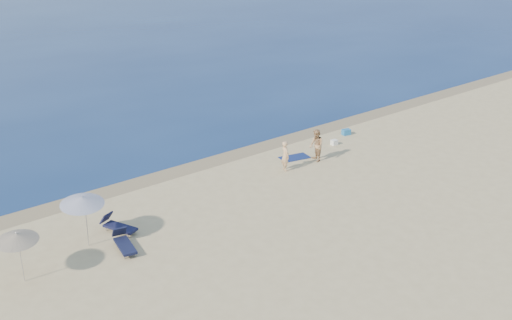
{
  "coord_description": "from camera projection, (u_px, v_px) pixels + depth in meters",
  "views": [
    {
      "loc": [
        -19.96,
        -7.94,
        13.38
      ],
      "look_at": [
        -0.27,
        16.0,
        1.0
      ],
      "focal_mm": 45.0,
      "sensor_mm": 36.0,
      "label": 1
    }
  ],
  "objects": [
    {
      "name": "person_right",
      "position": [
        316.0,
        146.0,
        35.63
      ],
      "size": [
        0.94,
        1.06,
        1.82
      ],
      "primitive_type": "imported",
      "rotation": [
        0.0,
        0.0,
        -1.91
      ],
      "color": "tan",
      "rests_on": "ground"
    },
    {
      "name": "lounger_left",
      "position": [
        118.0,
        226.0,
        28.1
      ],
      "size": [
        1.15,
        1.83,
        0.77
      ],
      "rotation": [
        0.0,
        0.0,
        0.37
      ],
      "color": "#141738",
      "rests_on": "ground"
    },
    {
      "name": "umbrella_near",
      "position": [
        82.0,
        201.0,
        26.34
      ],
      "size": [
        2.29,
        2.31,
        2.37
      ],
      "rotation": [
        0.0,
        0.0,
        -0.31
      ],
      "color": "silver",
      "rests_on": "ground"
    },
    {
      "name": "white_bag",
      "position": [
        334.0,
        142.0,
        38.29
      ],
      "size": [
        0.39,
        0.34,
        0.31
      ],
      "primitive_type": "cube",
      "rotation": [
        0.0,
        0.0,
        -0.1
      ],
      "color": "white",
      "rests_on": "ground"
    },
    {
      "name": "blue_cooler",
      "position": [
        346.0,
        132.0,
        39.95
      ],
      "size": [
        0.58,
        0.47,
        0.36
      ],
      "primitive_type": "cube",
      "rotation": [
        0.0,
        0.0,
        -0.26
      ],
      "color": "#216FB2",
      "rests_on": "ground"
    },
    {
      "name": "person_left",
      "position": [
        285.0,
        156.0,
        34.4
      ],
      "size": [
        0.54,
        0.69,
        1.65
      ],
      "primitive_type": "imported",
      "rotation": [
        0.0,
        0.0,
        1.31
      ],
      "color": "#DFAD7D",
      "rests_on": "ground"
    },
    {
      "name": "wet_sand_strip",
      "position": [
        222.0,
        158.0,
        36.34
      ],
      "size": [
        240.0,
        1.6,
        0.0
      ],
      "primitive_type": "cube",
      "color": "#847254",
      "rests_on": "ground"
    },
    {
      "name": "lounger_right",
      "position": [
        124.0,
        243.0,
        26.63
      ],
      "size": [
        0.94,
        1.86,
        0.78
      ],
      "rotation": [
        0.0,
        0.0,
        -0.21
      ],
      "color": "#121632",
      "rests_on": "ground"
    },
    {
      "name": "beach_towel",
      "position": [
        295.0,
        157.0,
        36.39
      ],
      "size": [
        1.84,
        1.27,
        0.03
      ],
      "primitive_type": "cube",
      "rotation": [
        0.0,
        0.0,
        -0.22
      ],
      "color": "#101D50",
      "rests_on": "ground"
    },
    {
      "name": "umbrella_far",
      "position": [
        17.0,
        237.0,
        23.81
      ],
      "size": [
        2.12,
        2.13,
        2.15
      ],
      "rotation": [
        0.0,
        0.0,
        -0.4
      ],
      "color": "silver",
      "rests_on": "ground"
    }
  ]
}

